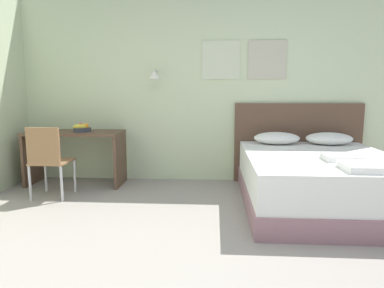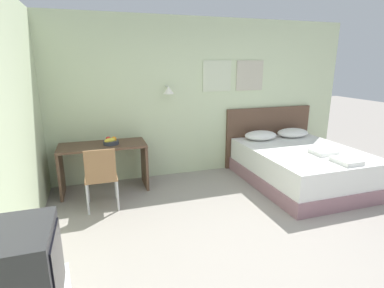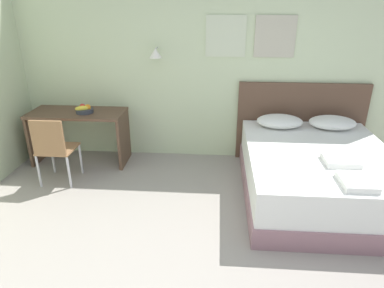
% 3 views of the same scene
% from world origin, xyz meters
% --- Properties ---
extents(ground_plane, '(24.00, 24.00, 0.00)m').
position_xyz_m(ground_plane, '(0.00, 0.00, 0.00)').
color(ground_plane, gray).
extents(wall_back, '(5.72, 0.31, 2.65)m').
position_xyz_m(wall_back, '(0.01, 2.61, 1.33)').
color(wall_back, beige).
rests_on(wall_back, ground_plane).
extents(bed, '(1.63, 2.02, 0.59)m').
position_xyz_m(bed, '(1.43, 1.51, 0.29)').
color(bed, gray).
rests_on(bed, ground_plane).
extents(headboard, '(1.75, 0.06, 1.11)m').
position_xyz_m(headboard, '(1.43, 2.55, 0.56)').
color(headboard, brown).
rests_on(headboard, ground_plane).
extents(pillow_left, '(0.60, 0.42, 0.16)m').
position_xyz_m(pillow_left, '(1.09, 2.26, 0.66)').
color(pillow_left, white).
rests_on(pillow_left, bed).
extents(pillow_right, '(0.60, 0.42, 0.16)m').
position_xyz_m(pillow_right, '(1.77, 2.26, 0.66)').
color(pillow_right, white).
rests_on(pillow_right, bed).
extents(folded_towel_near_foot, '(0.34, 0.30, 0.06)m').
position_xyz_m(folded_towel_near_foot, '(1.55, 1.21, 0.62)').
color(folded_towel_near_foot, white).
rests_on(folded_towel_near_foot, bed).
extents(folded_towel_mid_bed, '(0.29, 0.35, 0.06)m').
position_xyz_m(folded_towel_mid_bed, '(1.55, 0.76, 0.62)').
color(folded_towel_mid_bed, white).
rests_on(folded_towel_mid_bed, bed).
extents(desk, '(1.28, 0.57, 0.74)m').
position_xyz_m(desk, '(-1.63, 2.24, 0.52)').
color(desk, brown).
rests_on(desk, ground_plane).
extents(desk_chair, '(0.42, 0.42, 0.87)m').
position_xyz_m(desk_chair, '(-1.69, 1.58, 0.51)').
color(desk_chair, '#8E6642').
rests_on(desk_chair, ground_plane).
extents(fruit_bowl, '(0.23, 0.23, 0.12)m').
position_xyz_m(fruit_bowl, '(-1.51, 2.20, 0.78)').
color(fruit_bowl, '#333842').
rests_on(fruit_bowl, desk).
extents(television, '(0.48, 0.46, 0.49)m').
position_xyz_m(television, '(-2.19, -0.74, 0.86)').
color(television, '#2D2D30').
rests_on(television, tv_stand).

